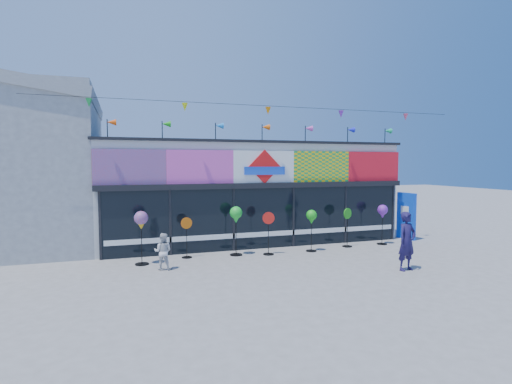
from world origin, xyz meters
name	(u,v)px	position (x,y,z in m)	size (l,w,h in m)	color
ground	(302,271)	(0.00, 0.00, 0.00)	(80.00, 80.00, 0.00)	slate
kite_shop	(245,190)	(0.00, 5.94, 2.05)	(16.00, 5.70, 5.31)	silver
blue_sign	(406,216)	(6.42, 3.31, 0.99)	(0.22, 1.00, 1.98)	blue
spinner_0	(141,222)	(-4.52, 2.32, 1.37)	(0.43, 0.43, 1.72)	black
spinner_1	(187,236)	(-3.02, 2.80, 0.73)	(0.39, 0.35, 1.39)	black
spinner_2	(236,216)	(-1.32, 2.64, 1.38)	(0.44, 0.44, 1.73)	black
spinner_3	(269,232)	(-0.21, 2.37, 0.80)	(0.41, 0.39, 1.51)	black
spinner_4	(312,218)	(1.47, 2.37, 1.23)	(0.39, 0.39, 1.53)	black
spinner_5	(347,226)	(3.15, 2.66, 0.80)	(0.41, 0.38, 1.51)	black
spinner_6	(383,213)	(4.72, 2.63, 1.27)	(0.40, 0.40, 1.59)	black
adult_man	(407,241)	(3.02, -0.91, 0.89)	(0.65, 0.42, 1.77)	#1C1542
child	(163,251)	(-3.94, 1.49, 0.56)	(0.54, 0.31, 1.12)	silver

